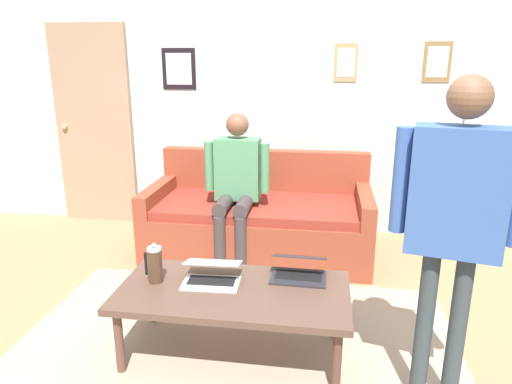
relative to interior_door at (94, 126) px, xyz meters
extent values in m
plane|color=#8D7A53|center=(-1.94, 2.11, -1.02)|extent=(7.68, 7.68, 0.00)
cube|color=tan|center=(-1.90, 2.25, -1.02)|extent=(2.72, 2.14, 0.01)
cube|color=silver|center=(-1.94, -0.09, 0.33)|extent=(7.04, 0.10, 2.70)
cube|color=olive|center=(-3.37, -0.04, 0.65)|extent=(0.24, 0.02, 0.36)
cube|color=silver|center=(-3.37, -0.03, 0.65)|extent=(0.18, 0.00, 0.27)
cube|color=black|center=(-0.94, -0.04, 0.58)|extent=(0.34, 0.02, 0.40)
cube|color=silver|center=(-0.94, -0.03, 0.58)|extent=(0.26, 0.00, 0.30)
cube|color=tan|center=(-2.56, -0.04, 0.65)|extent=(0.21, 0.02, 0.35)
cube|color=beige|center=(-2.56, -0.03, 0.65)|extent=(0.16, 0.00, 0.26)
cube|color=tan|center=(0.00, 0.00, 0.00)|extent=(0.82, 0.05, 2.05)
sphere|color=tan|center=(0.31, 0.04, 0.00)|extent=(0.06, 0.06, 0.06)
cube|color=brown|center=(-1.84, 0.67, -0.81)|extent=(1.95, 0.93, 0.42)
cube|color=maroon|center=(-1.84, 0.69, -0.56)|extent=(1.71, 0.85, 0.08)
cube|color=brown|center=(-1.84, 0.27, -0.37)|extent=(1.95, 0.14, 0.46)
cube|color=brown|center=(-2.75, 0.67, -0.50)|extent=(0.12, 0.93, 0.20)
cube|color=brown|center=(-0.92, 0.67, -0.50)|extent=(0.12, 0.93, 0.20)
cube|color=brown|center=(-1.90, 2.15, -0.62)|extent=(1.34, 0.67, 0.04)
cylinder|color=#50342A|center=(-2.50, 2.41, -0.83)|extent=(0.05, 0.05, 0.39)
cylinder|color=brown|center=(-1.31, 2.41, -0.83)|extent=(0.05, 0.05, 0.39)
cylinder|color=#4D3D29|center=(-2.50, 1.88, -0.83)|extent=(0.05, 0.05, 0.39)
cylinder|color=#4C3E26|center=(-1.31, 1.88, -0.83)|extent=(0.05, 0.05, 0.39)
cube|color=#28282D|center=(-2.27, 1.96, -0.59)|extent=(0.34, 0.23, 0.01)
cube|color=black|center=(-2.27, 1.94, -0.59)|extent=(0.28, 0.14, 0.00)
cube|color=#28282D|center=(-2.27, 1.89, -0.49)|extent=(0.34, 0.21, 0.08)
cube|color=white|center=(-2.27, 1.89, -0.49)|extent=(0.30, 0.18, 0.07)
cube|color=silver|center=(-1.76, 2.11, -0.59)|extent=(0.34, 0.22, 0.01)
cube|color=black|center=(-1.76, 2.09, -0.59)|extent=(0.29, 0.13, 0.00)
cube|color=silver|center=(-1.76, 2.03, -0.49)|extent=(0.34, 0.20, 0.05)
cube|color=#AECDE8|center=(-1.76, 2.04, -0.49)|extent=(0.31, 0.18, 0.05)
cylinder|color=#4C3323|center=(-1.43, 2.12, -0.50)|extent=(0.09, 0.09, 0.20)
cylinder|color=#B7B7BC|center=(-1.43, 2.12, -0.39)|extent=(0.09, 0.09, 0.02)
sphere|color=#B2B2B7|center=(-1.43, 2.12, -0.37)|extent=(0.03, 0.03, 0.03)
cube|color=black|center=(-1.37, 2.12, -0.49)|extent=(0.01, 0.01, 0.14)
cube|color=#AC7953|center=(-3.59, 0.19, -0.61)|extent=(0.42, 0.32, 0.83)
cylinder|color=brown|center=(-3.59, 0.19, -0.10)|extent=(0.10, 0.10, 0.19)
cylinder|color=#3D7038|center=(-3.57, 0.19, 0.07)|extent=(0.01, 0.03, 0.14)
sphere|color=silver|center=(-3.56, 0.19, 0.14)|extent=(0.04, 0.04, 0.04)
cylinder|color=#3D7038|center=(-3.59, 0.21, 0.09)|extent=(0.02, 0.01, 0.18)
sphere|color=silver|center=(-3.60, 0.21, 0.18)|extent=(0.05, 0.05, 0.05)
cylinder|color=#3D7038|center=(-3.61, 0.17, 0.11)|extent=(0.02, 0.02, 0.21)
sphere|color=gold|center=(-3.61, 0.17, 0.21)|extent=(0.04, 0.04, 0.04)
cylinder|color=#343E42|center=(-3.07, 2.41, -0.61)|extent=(0.08, 0.08, 0.84)
cylinder|color=#343E42|center=(-2.93, 2.38, -0.61)|extent=(0.08, 0.08, 0.84)
cube|color=#37599F|center=(-3.00, 2.40, 0.11)|extent=(0.45, 0.27, 0.59)
cylinder|color=#37599F|center=(-2.76, 2.34, 0.14)|extent=(0.10, 0.10, 0.50)
sphere|color=brown|center=(-3.00, 2.40, 0.53)|extent=(0.19, 0.19, 0.19)
cylinder|color=#3E3435|center=(-1.76, 1.13, -0.77)|extent=(0.10, 0.10, 0.50)
cylinder|color=#3E3435|center=(-1.59, 1.13, -0.77)|extent=(0.10, 0.10, 0.50)
cylinder|color=#3E3435|center=(-1.76, 0.95, -0.47)|extent=(0.12, 0.40, 0.12)
cylinder|color=#3E3435|center=(-1.59, 0.95, -0.47)|extent=(0.12, 0.40, 0.12)
cube|color=#4E8B5E|center=(-1.67, 0.77, -0.21)|extent=(0.37, 0.20, 0.52)
cylinder|color=#4E8B5E|center=(-1.91, 0.82, -0.19)|extent=(0.08, 0.08, 0.42)
cylinder|color=#4E8B5E|center=(-1.44, 0.82, -0.19)|extent=(0.08, 0.08, 0.42)
sphere|color=brown|center=(-1.67, 0.77, 0.16)|extent=(0.19, 0.19, 0.19)
camera|label=1|loc=(-2.40, 4.51, 0.69)|focal=32.38mm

